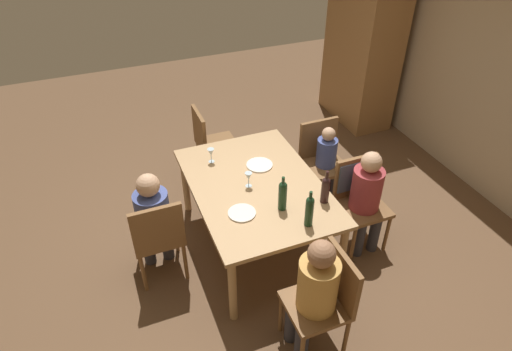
{
  "coord_description": "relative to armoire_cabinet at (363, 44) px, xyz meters",
  "views": [
    {
      "loc": [
        3.01,
        -1.2,
        3.27
      ],
      "look_at": [
        0.0,
        0.0,
        0.85
      ],
      "focal_mm": 31.24,
      "sensor_mm": 36.0,
      "label": 1
    }
  ],
  "objects": [
    {
      "name": "wine_glass_near_left",
      "position": [
        1.43,
        -2.6,
        -0.24
      ],
      "size": [
        0.07,
        0.07,
        0.15
      ],
      "color": "silver",
      "rests_on": "dining_table"
    },
    {
      "name": "dinner_plate_host",
      "position": [
        1.67,
        -2.19,
        -0.34
      ],
      "size": [
        0.26,
        0.26,
        0.01
      ],
      "primitive_type": "cylinder",
      "color": "white",
      "rests_on": "dining_table"
    },
    {
      "name": "person_man_bearded",
      "position": [
        2.34,
        -1.37,
        -0.46
      ],
      "size": [
        0.33,
        0.29,
        1.09
      ],
      "rotation": [
        0.0,
        0.0,
        -1.57
      ],
      "color": "#33333D",
      "rests_on": "ground_plane"
    },
    {
      "name": "chair_left_end",
      "position": [
        0.72,
        -2.42,
        -0.56
      ],
      "size": [
        0.44,
        0.44,
        0.92
      ],
      "color": "brown",
      "rests_on": "ground_plane"
    },
    {
      "name": "wine_bottle_tall_green",
      "position": [
        2.6,
        -2.13,
        -0.19
      ],
      "size": [
        0.07,
        0.07,
        0.34
      ],
      "color": "#19381E",
      "rests_on": "dining_table"
    },
    {
      "name": "dinner_plate_guest_left",
      "position": [
        2.27,
        -2.59,
        -0.34
      ],
      "size": [
        0.24,
        0.24,
        0.01
      ],
      "primitive_type": "cylinder",
      "color": "silver",
      "rests_on": "dining_table"
    },
    {
      "name": "armoire_cabinet",
      "position": [
        0.0,
        0.0,
        0.0
      ],
      "size": [
        1.18,
        0.62,
        2.18
      ],
      "color": "olive",
      "rests_on": "ground_plane"
    },
    {
      "name": "person_child_small",
      "position": [
        1.58,
        -1.37,
        -0.54
      ],
      "size": [
        0.25,
        0.22,
        0.94
      ],
      "rotation": [
        0.0,
        0.0,
        -1.57
      ],
      "color": "#33333D",
      "rests_on": "ground_plane"
    },
    {
      "name": "ground_plane",
      "position": [
        1.93,
        -2.33,
        -1.1
      ],
      "size": [
        10.0,
        10.0,
        0.0
      ],
      "primitive_type": "plane",
      "color": "brown"
    },
    {
      "name": "chair_near",
      "position": [
        2.02,
        -3.29,
        -0.56
      ],
      "size": [
        0.44,
        0.44,
        0.92
      ],
      "rotation": [
        0.0,
        0.0,
        1.57
      ],
      "color": "brown",
      "rests_on": "ground_plane"
    },
    {
      "name": "dining_table",
      "position": [
        1.93,
        -2.33,
        -0.42
      ],
      "size": [
        1.67,
        1.16,
        0.75
      ],
      "color": "tan",
      "rests_on": "ground_plane"
    },
    {
      "name": "wine_bottle_dark_red",
      "position": [
        2.33,
        -2.25,
        -0.19
      ],
      "size": [
        0.07,
        0.07,
        0.33
      ],
      "color": "#19381E",
      "rests_on": "dining_table"
    },
    {
      "name": "wine_bottle_short_olive",
      "position": [
        2.38,
        -1.86,
        -0.21
      ],
      "size": [
        0.07,
        0.07,
        0.32
      ],
      "color": "black",
      "rests_on": "dining_table"
    },
    {
      "name": "person_woman_host",
      "position": [
        3.15,
        -2.35,
        -0.45
      ],
      "size": [
        0.3,
        0.35,
        1.12
      ],
      "rotation": [
        0.0,
        0.0,
        3.14
      ],
      "color": "#33333D",
      "rests_on": "ground_plane"
    },
    {
      "name": "person_man_guest",
      "position": [
        1.91,
        -3.29,
        -0.45
      ],
      "size": [
        0.34,
        0.3,
        1.11
      ],
      "rotation": [
        0.0,
        0.0,
        1.57
      ],
      "color": "#33333D",
      "rests_on": "ground_plane"
    },
    {
      "name": "chair_right_end",
      "position": [
        3.15,
        -2.24,
        -0.56
      ],
      "size": [
        0.44,
        0.44,
        0.92
      ],
      "rotation": [
        0.0,
        0.0,
        3.14
      ],
      "color": "brown",
      "rests_on": "ground_plane"
    },
    {
      "name": "wine_glass_centre",
      "position": [
        1.93,
        -2.4,
        -0.24
      ],
      "size": [
        0.07,
        0.07,
        0.15
      ],
      "color": "silver",
      "rests_on": "dining_table"
    },
    {
      "name": "chair_far_right",
      "position": [
        2.19,
        -1.37,
        -0.5
      ],
      "size": [
        0.46,
        0.44,
        0.92
      ],
      "rotation": [
        0.0,
        0.0,
        -1.57
      ],
      "color": "brown",
      "rests_on": "ground_plane"
    },
    {
      "name": "rear_room_partition",
      "position": [
        1.93,
        0.45,
        0.25
      ],
      "size": [
        6.4,
        0.12,
        2.7
      ],
      "primitive_type": "cube",
      "color": "tan",
      "rests_on": "ground_plane"
    },
    {
      "name": "chair_far_left",
      "position": [
        1.47,
        -1.37,
        -0.56
      ],
      "size": [
        0.44,
        0.44,
        0.92
      ],
      "rotation": [
        0.0,
        0.0,
        -1.57
      ],
      "color": "brown",
      "rests_on": "ground_plane"
    }
  ]
}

